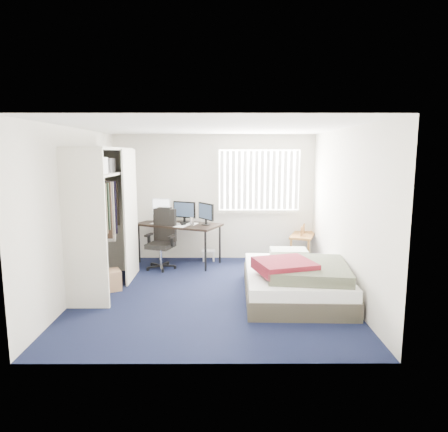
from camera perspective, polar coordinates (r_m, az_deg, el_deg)
name	(u,v)px	position (r m, az deg, el deg)	size (l,w,h in m)	color
ground	(211,293)	(6.27, -1.80, -10.91)	(4.20, 4.20, 0.00)	black
room_shell	(211,196)	(5.93, -1.87, 2.94)	(4.20, 4.20, 4.20)	silver
window_assembly	(259,180)	(7.99, 5.05, 5.11)	(1.72, 0.09, 1.32)	white
closet	(104,204)	(6.48, -16.73, 1.67)	(0.64, 1.84, 2.22)	beige
desk	(180,222)	(7.81, -6.34, -0.87)	(1.75, 1.33, 1.24)	black
office_chair	(162,245)	(7.58, -8.80, -4.11)	(0.67, 0.67, 1.13)	black
footstool	(208,253)	(8.00, -2.23, -5.24)	(0.28, 0.23, 0.22)	white
nightstand	(303,237)	(8.01, 11.18, -3.01)	(0.66, 0.91, 0.74)	brown
bed	(296,279)	(6.10, 10.21, -8.89)	(1.53, 1.99, 0.64)	#383428
pine_box	(107,280)	(6.60, -16.41, -8.83)	(0.42, 0.31, 0.31)	#A47952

